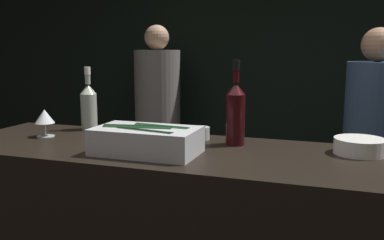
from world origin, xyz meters
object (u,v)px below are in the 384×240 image
(person_in_hoodie, at_px, (372,144))
(white_wine_bottle, at_px, (89,105))
(red_wine_bottle_black_foil, at_px, (235,112))
(ice_bin_with_bottles, at_px, (147,139))
(bowl_white, at_px, (360,146))
(candle_votive, at_px, (201,133))
(wine_glass, at_px, (45,117))
(person_blond_tee, at_px, (158,114))

(person_in_hoodie, bearing_deg, white_wine_bottle, 5.80)
(red_wine_bottle_black_foil, bearing_deg, ice_bin_with_bottles, -137.17)
(bowl_white, relative_size, red_wine_bottle_black_foil, 0.55)
(candle_votive, bearing_deg, ice_bin_with_bottles, -110.10)
(candle_votive, bearing_deg, wine_glass, -165.60)
(bowl_white, distance_m, red_wine_bottle_black_foil, 0.52)
(wine_glass, bearing_deg, candle_votive, 14.40)
(person_blond_tee, bearing_deg, white_wine_bottle, 131.72)
(ice_bin_with_bottles, distance_m, person_blond_tee, 2.04)
(white_wine_bottle, relative_size, person_in_hoodie, 0.20)
(white_wine_bottle, bearing_deg, bowl_white, -4.50)
(candle_votive, height_order, person_blond_tee, person_blond_tee)
(ice_bin_with_bottles, relative_size, person_blond_tee, 0.24)
(bowl_white, xyz_separation_m, red_wine_bottle_black_foil, (-0.51, 0.00, 0.11))
(bowl_white, relative_size, candle_votive, 2.54)
(candle_votive, xyz_separation_m, red_wine_bottle_black_foil, (0.17, -0.06, 0.12))
(wine_glass, xyz_separation_m, white_wine_bottle, (0.10, 0.23, 0.03))
(candle_votive, relative_size, person_in_hoodie, 0.05)
(wine_glass, height_order, red_wine_bottle_black_foil, red_wine_bottle_black_foil)
(ice_bin_with_bottles, bearing_deg, white_wine_bottle, 143.32)
(candle_votive, distance_m, person_blond_tee, 1.79)
(wine_glass, relative_size, person_in_hoodie, 0.08)
(white_wine_bottle, bearing_deg, wine_glass, -112.93)
(candle_votive, xyz_separation_m, person_blond_tee, (-0.90, 1.54, -0.18))
(person_blond_tee, bearing_deg, ice_bin_with_bottles, 143.84)
(white_wine_bottle, bearing_deg, person_blond_tee, 100.41)
(ice_bin_with_bottles, height_order, wine_glass, wine_glass)
(wine_glass, xyz_separation_m, person_in_hoodie, (1.52, 1.23, -0.28))
(bowl_white, xyz_separation_m, candle_votive, (-0.68, 0.06, -0.00))
(bowl_white, distance_m, white_wine_bottle, 1.31)
(ice_bin_with_bottles, height_order, person_blond_tee, person_blond_tee)
(ice_bin_with_bottles, xyz_separation_m, candle_votive, (0.12, 0.33, -0.03))
(wine_glass, relative_size, person_blond_tee, 0.08)
(wine_glass, height_order, person_blond_tee, person_blond_tee)
(candle_votive, bearing_deg, person_in_hoodie, 52.43)
(bowl_white, xyz_separation_m, wine_glass, (-1.40, -0.13, 0.06))
(candle_votive, distance_m, person_in_hoodie, 1.34)
(bowl_white, bearing_deg, candle_votive, 175.07)
(bowl_white, bearing_deg, wine_glass, -174.87)
(red_wine_bottle_black_foil, height_order, white_wine_bottle, red_wine_bottle_black_foil)
(candle_votive, xyz_separation_m, person_in_hoodie, (0.80, 1.05, -0.21))
(red_wine_bottle_black_foil, distance_m, person_blond_tee, 1.95)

